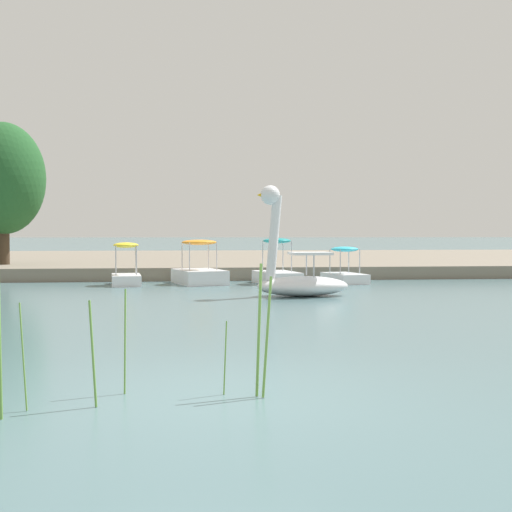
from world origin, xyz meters
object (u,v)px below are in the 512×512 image
at_px(pedal_boat_teal, 277,272).
at_px(tree_broadleaf_left, 3,179).
at_px(pedal_boat_cyan, 345,272).
at_px(pedal_boat_orange, 199,272).
at_px(swan_boat, 298,274).
at_px(pedal_boat_yellow, 126,273).

relative_size(pedal_boat_teal, tree_broadleaf_left, 0.42).
height_order(pedal_boat_cyan, tree_broadleaf_left, tree_broadleaf_left).
distance_m(pedal_boat_cyan, pedal_boat_orange, 5.46).
distance_m(pedal_boat_orange, tree_broadleaf_left, 10.43).
distance_m(swan_boat, pedal_boat_teal, 4.96).
distance_m(pedal_boat_teal, pedal_boat_yellow, 5.52).
bearing_deg(pedal_boat_cyan, pedal_boat_orange, 178.22).
xyz_separation_m(pedal_boat_teal, pedal_boat_orange, (-2.88, 0.20, 0.01)).
bearing_deg(pedal_boat_teal, swan_boat, -90.79).
relative_size(pedal_boat_cyan, pedal_boat_orange, 0.83).
distance_m(pedal_boat_cyan, pedal_boat_yellow, 8.11).
xyz_separation_m(pedal_boat_cyan, pedal_boat_teal, (-2.58, -0.03, 0.02)).
bearing_deg(pedal_boat_cyan, tree_broadleaf_left, 159.35).
relative_size(pedal_boat_cyan, tree_broadleaf_left, 0.37).
relative_size(pedal_boat_orange, tree_broadleaf_left, 0.44).
bearing_deg(pedal_boat_yellow, pedal_boat_orange, 7.05).
relative_size(swan_boat, pedal_boat_teal, 1.28).
xyz_separation_m(pedal_boat_cyan, tree_broadleaf_left, (-13.78, 5.19, 3.81)).
distance_m(pedal_boat_teal, tree_broadleaf_left, 12.92).
height_order(swan_boat, pedal_boat_yellow, swan_boat).
bearing_deg(swan_boat, pedal_boat_teal, 89.21).
distance_m(swan_boat, pedal_boat_yellow, 7.29).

